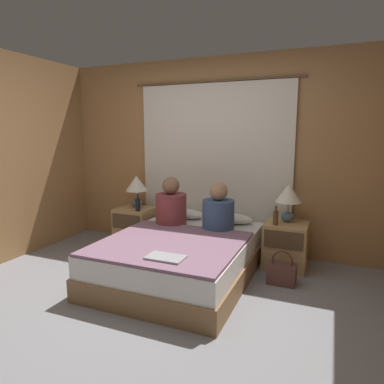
{
  "coord_description": "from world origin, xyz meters",
  "views": [
    {
      "loc": [
        1.46,
        -2.47,
        1.55
      ],
      "look_at": [
        0.0,
        1.05,
        0.89
      ],
      "focal_mm": 32.0,
      "sensor_mm": 36.0,
      "label": 1
    }
  ],
  "objects_px": {
    "person_right_in_bed": "(218,211)",
    "beer_bottle_on_right_stand": "(276,217)",
    "bed": "(182,257)",
    "beer_bottle_on_left_stand": "(138,204)",
    "laptop_on_bed": "(166,257)",
    "nightstand_right": "(285,245)",
    "person_left_in_bed": "(171,206)",
    "pillow_right": "(231,218)",
    "lamp_right": "(288,196)",
    "nightstand_left": "(135,227)",
    "handbag_on_floor": "(282,273)",
    "pillow_left": "(184,214)",
    "lamp_left": "(137,186)"
  },
  "relations": [
    {
      "from": "person_right_in_bed",
      "to": "beer_bottle_on_right_stand",
      "type": "distance_m",
      "value": 0.64
    },
    {
      "from": "bed",
      "to": "beer_bottle_on_left_stand",
      "type": "xyz_separation_m",
      "value": [
        -0.88,
        0.55,
        0.41
      ]
    },
    {
      "from": "bed",
      "to": "laptop_on_bed",
      "type": "distance_m",
      "value": 0.76
    },
    {
      "from": "nightstand_right",
      "to": "person_left_in_bed",
      "type": "xyz_separation_m",
      "value": [
        -1.34,
        -0.25,
        0.4
      ]
    },
    {
      "from": "pillow_right",
      "to": "beer_bottle_on_right_stand",
      "type": "bearing_deg",
      "value": -21.79
    },
    {
      "from": "bed",
      "to": "lamp_right",
      "type": "height_order",
      "value": "lamp_right"
    },
    {
      "from": "nightstand_left",
      "to": "lamp_right",
      "type": "relative_size",
      "value": 1.22
    },
    {
      "from": "lamp_right",
      "to": "handbag_on_floor",
      "type": "distance_m",
      "value": 0.88
    },
    {
      "from": "person_left_in_bed",
      "to": "person_right_in_bed",
      "type": "bearing_deg",
      "value": 0.0
    },
    {
      "from": "person_left_in_bed",
      "to": "beer_bottle_on_right_stand",
      "type": "height_order",
      "value": "person_left_in_bed"
    },
    {
      "from": "person_left_in_bed",
      "to": "beer_bottle_on_right_stand",
      "type": "bearing_deg",
      "value": 5.77
    },
    {
      "from": "laptop_on_bed",
      "to": "handbag_on_floor",
      "type": "xyz_separation_m",
      "value": [
        0.87,
        0.92,
        -0.37
      ]
    },
    {
      "from": "beer_bottle_on_left_stand",
      "to": "pillow_left",
      "type": "bearing_deg",
      "value": 22.6
    },
    {
      "from": "pillow_right",
      "to": "handbag_on_floor",
      "type": "relative_size",
      "value": 1.55
    },
    {
      "from": "laptop_on_bed",
      "to": "person_left_in_bed",
      "type": "bearing_deg",
      "value": 113.78
    },
    {
      "from": "person_left_in_bed",
      "to": "beer_bottle_on_left_stand",
      "type": "xyz_separation_m",
      "value": [
        -0.55,
        0.12,
        -0.05
      ]
    },
    {
      "from": "pillow_left",
      "to": "person_right_in_bed",
      "type": "bearing_deg",
      "value": -31.24
    },
    {
      "from": "person_right_in_bed",
      "to": "lamp_right",
      "type": "bearing_deg",
      "value": 23.01
    },
    {
      "from": "pillow_left",
      "to": "pillow_right",
      "type": "bearing_deg",
      "value": 0.0
    },
    {
      "from": "bed",
      "to": "lamp_right",
      "type": "bearing_deg",
      "value": 36.13
    },
    {
      "from": "bed",
      "to": "nightstand_left",
      "type": "distance_m",
      "value": 1.21
    },
    {
      "from": "nightstand_right",
      "to": "lamp_right",
      "type": "relative_size",
      "value": 1.22
    },
    {
      "from": "bed",
      "to": "pillow_right",
      "type": "bearing_deg",
      "value": 67.81
    },
    {
      "from": "nightstand_right",
      "to": "pillow_right",
      "type": "xyz_separation_m",
      "value": [
        -0.69,
        0.11,
        0.23
      ]
    },
    {
      "from": "nightstand_left",
      "to": "lamp_left",
      "type": "xyz_separation_m",
      "value": [
        0.0,
        0.06,
        0.57
      ]
    },
    {
      "from": "beer_bottle_on_left_stand",
      "to": "beer_bottle_on_right_stand",
      "type": "height_order",
      "value": "beer_bottle_on_left_stand"
    },
    {
      "from": "nightstand_left",
      "to": "person_left_in_bed",
      "type": "distance_m",
      "value": 0.82
    },
    {
      "from": "nightstand_left",
      "to": "beer_bottle_on_left_stand",
      "type": "bearing_deg",
      "value": -44.7
    },
    {
      "from": "pillow_left",
      "to": "pillow_right",
      "type": "distance_m",
      "value": 0.64
    },
    {
      "from": "person_right_in_bed",
      "to": "laptop_on_bed",
      "type": "distance_m",
      "value": 1.14
    },
    {
      "from": "bed",
      "to": "person_right_in_bed",
      "type": "xyz_separation_m",
      "value": [
        0.27,
        0.42,
        0.44
      ]
    },
    {
      "from": "nightstand_right",
      "to": "beer_bottle_on_left_stand",
      "type": "distance_m",
      "value": 1.92
    },
    {
      "from": "pillow_right",
      "to": "person_left_in_bed",
      "type": "height_order",
      "value": "person_left_in_bed"
    },
    {
      "from": "nightstand_left",
      "to": "person_right_in_bed",
      "type": "height_order",
      "value": "person_right_in_bed"
    },
    {
      "from": "nightstand_right",
      "to": "pillow_left",
      "type": "height_order",
      "value": "pillow_left"
    },
    {
      "from": "pillow_right",
      "to": "beer_bottle_on_left_stand",
      "type": "xyz_separation_m",
      "value": [
        -1.2,
        -0.23,
        0.13
      ]
    },
    {
      "from": "beer_bottle_on_right_stand",
      "to": "handbag_on_floor",
      "type": "relative_size",
      "value": 0.62
    },
    {
      "from": "bed",
      "to": "beer_bottle_on_right_stand",
      "type": "distance_m",
      "value": 1.13
    },
    {
      "from": "bed",
      "to": "nightstand_right",
      "type": "relative_size",
      "value": 3.6
    },
    {
      "from": "nightstand_right",
      "to": "person_right_in_bed",
      "type": "xyz_separation_m",
      "value": [
        -0.74,
        -0.25,
        0.39
      ]
    },
    {
      "from": "lamp_right",
      "to": "beer_bottle_on_right_stand",
      "type": "relative_size",
      "value": 2.01
    },
    {
      "from": "nightstand_left",
      "to": "pillow_right",
      "type": "height_order",
      "value": "pillow_right"
    },
    {
      "from": "pillow_left",
      "to": "bed",
      "type": "bearing_deg",
      "value": -67.81
    },
    {
      "from": "nightstand_left",
      "to": "lamp_left",
      "type": "distance_m",
      "value": 0.57
    },
    {
      "from": "pillow_right",
      "to": "laptop_on_bed",
      "type": "height_order",
      "value": "pillow_right"
    },
    {
      "from": "lamp_left",
      "to": "beer_bottle_on_left_stand",
      "type": "distance_m",
      "value": 0.31
    },
    {
      "from": "person_right_in_bed",
      "to": "pillow_right",
      "type": "bearing_deg",
      "value": 82.54
    },
    {
      "from": "pillow_right",
      "to": "person_left_in_bed",
      "type": "xyz_separation_m",
      "value": [
        -0.65,
        -0.36,
        0.17
      ]
    },
    {
      "from": "person_right_in_bed",
      "to": "laptop_on_bed",
      "type": "relative_size",
      "value": 1.68
    },
    {
      "from": "pillow_left",
      "to": "person_left_in_bed",
      "type": "bearing_deg",
      "value": -92.26
    }
  ]
}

